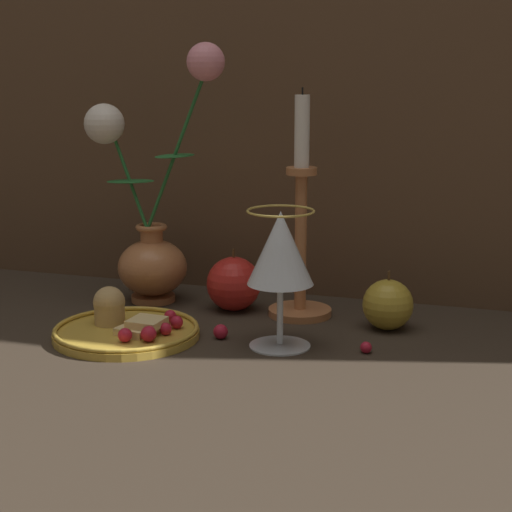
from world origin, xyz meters
TOP-DOWN VIEW (x-y plane):
  - ground_plane at (0.00, 0.00)m, footprint 2.40×2.40m
  - vase at (-0.16, 0.14)m, footprint 0.21×0.10m
  - plate_with_pastries at (-0.12, -0.02)m, footprint 0.19×0.19m
  - wine_glass at (0.08, 0.00)m, footprint 0.08×0.08m
  - candlestick at (0.07, 0.14)m, footprint 0.09×0.09m
  - apple_beside_vase at (0.20, 0.11)m, footprint 0.07×0.07m
  - apple_near_glass at (-0.03, 0.14)m, footprint 0.08×0.08m
  - berry_near_plate at (0.19, 0.01)m, footprint 0.01×0.01m
  - berry_front_center at (-0.00, 0.01)m, footprint 0.02×0.02m

SIDE VIEW (x-z plane):
  - ground_plane at x=0.00m, z-range 0.00..0.00m
  - berry_near_plate at x=0.19m, z-range 0.00..0.01m
  - berry_front_center at x=0.00m, z-range 0.00..0.02m
  - plate_with_pastries at x=-0.12m, z-range -0.02..0.04m
  - apple_beside_vase at x=0.20m, z-range -0.01..0.07m
  - apple_near_glass at x=-0.03m, z-range -0.01..0.08m
  - candlestick at x=0.07m, z-range -0.05..0.27m
  - vase at x=-0.16m, z-range -0.07..0.31m
  - wine_glass at x=0.08m, z-range 0.03..0.21m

